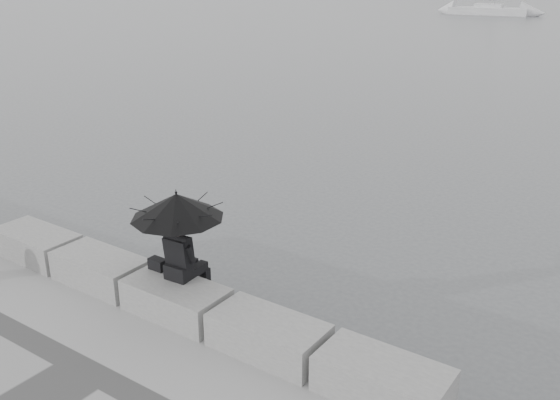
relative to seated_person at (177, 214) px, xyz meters
The scene contains 9 objects.
ground 2.06m from the seated_person, 70.74° to the left, with size 360.00×360.00×0.00m, color #4C4F51.
stone_block_far_left 3.57m from the seated_person, behind, with size 1.60×0.80×0.50m, color slate.
stone_block_left 2.08m from the seated_person, behind, with size 1.60×0.80×0.50m, color slate.
stone_block_centre 1.31m from the seated_person, 68.64° to the right, with size 1.60×0.80×0.50m, color slate.
stone_block_right 2.21m from the seated_person, ahead, with size 1.60×0.80×0.50m, color slate.
stone_block_far_right 3.72m from the seated_person, ahead, with size 1.60×0.80×0.50m, color slate.
seated_person is the anchor object (origin of this frame).
bag 1.07m from the seated_person, behind, with size 0.28×0.16×0.18m, color black.
sailboat_left 69.88m from the seated_person, 103.77° to the left, with size 8.79×3.35×12.90m.
Camera 1 is at (5.94, -6.27, 5.45)m, focal length 40.00 mm.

